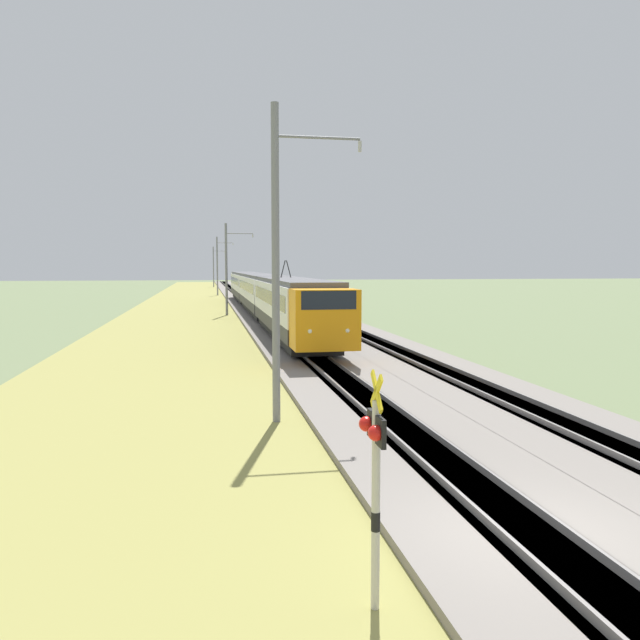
% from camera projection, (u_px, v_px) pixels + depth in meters
% --- Properties ---
extents(ground_plane, '(400.00, 400.00, 0.00)m').
position_uv_depth(ground_plane, '(531.00, 553.00, 9.84)').
color(ground_plane, '#6B7A51').
extents(ballast_main, '(240.00, 4.40, 0.30)m').
position_uv_depth(ballast_main, '(259.00, 313.00, 58.80)').
color(ballast_main, gray).
rests_on(ballast_main, ground).
extents(ballast_adjacent, '(240.00, 4.40, 0.30)m').
position_uv_depth(ballast_adjacent, '(305.00, 312.00, 59.60)').
color(ballast_adjacent, gray).
rests_on(ballast_adjacent, ground).
extents(track_main, '(240.00, 1.57, 0.45)m').
position_uv_depth(track_main, '(259.00, 313.00, 58.80)').
color(track_main, '#4C4238').
rests_on(track_main, ground).
extents(track_adjacent, '(240.00, 1.57, 0.45)m').
position_uv_depth(track_adjacent, '(305.00, 312.00, 59.60)').
color(track_adjacent, '#4C4238').
rests_on(track_adjacent, ground).
extents(grass_verge, '(240.00, 10.92, 0.12)m').
position_uv_depth(grass_verge, '(182.00, 315.00, 57.53)').
color(grass_verge, '#99934C').
rests_on(grass_verge, ground).
extents(passenger_train, '(61.11, 2.90, 4.90)m').
position_uv_depth(passenger_train, '(261.00, 291.00, 55.79)').
color(passenger_train, orange).
rests_on(passenger_train, ground).
extents(crossing_signal_near, '(0.70, 0.23, 3.21)m').
position_uv_depth(crossing_signal_near, '(375.00, 470.00, 7.88)').
color(crossing_signal_near, beige).
rests_on(crossing_signal_near, ground).
extents(catenary_mast_near, '(0.22, 2.56, 8.98)m').
position_uv_depth(catenary_mast_near, '(278.00, 262.00, 17.36)').
color(catenary_mast_near, slate).
rests_on(catenary_mast_near, ground).
extents(catenary_mast_mid, '(0.22, 2.56, 8.37)m').
position_uv_depth(catenary_mast_mid, '(227.00, 269.00, 55.95)').
color(catenary_mast_mid, slate).
rests_on(catenary_mast_mid, ground).
extents(catenary_mast_far, '(0.22, 2.56, 8.99)m').
position_uv_depth(catenary_mast_far, '(218.00, 266.00, 94.48)').
color(catenary_mast_far, slate).
rests_on(catenary_mast_far, ground).
extents(catenary_mast_distant, '(0.22, 2.56, 8.70)m').
position_uv_depth(catenary_mast_distant, '(214.00, 267.00, 133.05)').
color(catenary_mast_distant, slate).
rests_on(catenary_mast_distant, ground).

